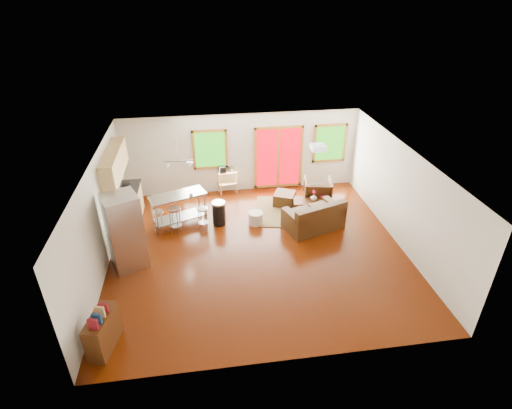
{
  "coord_description": "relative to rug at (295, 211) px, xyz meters",
  "views": [
    {
      "loc": [
        -1.27,
        -8.39,
        6.16
      ],
      "look_at": [
        0.0,
        0.3,
        1.2
      ],
      "focal_mm": 28.0,
      "sensor_mm": 36.0,
      "label": 1
    }
  ],
  "objects": [
    {
      "name": "kitchen_cart",
      "position": [
        -1.95,
        1.55,
        0.64
      ],
      "size": [
        0.69,
        0.51,
        0.95
      ],
      "rotation": [
        0.0,
        0.0,
        0.19
      ],
      "color": "tan",
      "rests_on": "floor"
    },
    {
      "name": "cup",
      "position": [
        -3.07,
        -0.39,
        1.0
      ],
      "size": [
        0.13,
        0.11,
        0.11
      ],
      "primitive_type": "imported",
      "rotation": [
        0.0,
        0.0,
        -0.2
      ],
      "color": "silver",
      "rests_on": "island"
    },
    {
      "name": "floor",
      "position": [
        -1.43,
        -1.79,
        -0.02
      ],
      "size": [
        7.5,
        7.0,
        0.02
      ],
      "primitive_type": "cube",
      "color": "#350F01",
      "rests_on": "ground"
    },
    {
      "name": "front_wall",
      "position": [
        -1.43,
        -5.3,
        1.29
      ],
      "size": [
        7.5,
        0.02,
        2.6
      ],
      "primitive_type": "cube",
      "color": "beige",
      "rests_on": "ground"
    },
    {
      "name": "refrigerator",
      "position": [
        -4.62,
        -1.92,
        0.95
      ],
      "size": [
        1.0,
        0.99,
        1.92
      ],
      "rotation": [
        0.0,
        0.0,
        0.4
      ],
      "color": "#B7BABC",
      "rests_on": "floor"
    },
    {
      "name": "french_doors",
      "position": [
        -0.23,
        1.67,
        1.09
      ],
      "size": [
        1.6,
        0.05,
        2.1
      ],
      "color": "#B0000B",
      "rests_on": "back_wall"
    },
    {
      "name": "pouf",
      "position": [
        -1.3,
        -0.5,
        0.17
      ],
      "size": [
        0.55,
        0.55,
        0.37
      ],
      "primitive_type": "cylinder",
      "rotation": [
        0.0,
        0.0,
        -0.4
      ],
      "color": "beige",
      "rests_on": "floor"
    },
    {
      "name": "armchair",
      "position": [
        0.81,
        0.51,
        0.42
      ],
      "size": [
        0.97,
        0.92,
        0.86
      ],
      "primitive_type": "imported",
      "rotation": [
        0.0,
        0.0,
        2.95
      ],
      "color": "black",
      "rests_on": "floor"
    },
    {
      "name": "left_wall",
      "position": [
        -5.19,
        -1.79,
        1.29
      ],
      "size": [
        0.02,
        7.0,
        2.6
      ],
      "primitive_type": "cube",
      "color": "beige",
      "rests_on": "ground"
    },
    {
      "name": "cabinets",
      "position": [
        -4.92,
        -0.09,
        0.92
      ],
      "size": [
        0.64,
        2.24,
        2.3
      ],
      "color": "tan",
      "rests_on": "floor"
    },
    {
      "name": "window_right",
      "position": [
        1.47,
        1.67,
        1.49
      ],
      "size": [
        1.1,
        0.05,
        1.3
      ],
      "color": "#18550D",
      "rests_on": "back_wall"
    },
    {
      "name": "window_left",
      "position": [
        -2.43,
        1.67,
        1.49
      ],
      "size": [
        1.1,
        0.05,
        1.3
      ],
      "color": "#18550D",
      "rests_on": "back_wall"
    },
    {
      "name": "pendant_light",
      "position": [
        -3.33,
        -0.29,
        1.89
      ],
      "size": [
        0.8,
        0.18,
        0.79
      ],
      "color": "gray",
      "rests_on": "ceiling"
    },
    {
      "name": "back_wall",
      "position": [
        -1.43,
        1.72,
        1.29
      ],
      "size": [
        7.5,
        0.02,
        2.6
      ],
      "primitive_type": "cube",
      "color": "beige",
      "rests_on": "ground"
    },
    {
      "name": "right_wall",
      "position": [
        2.33,
        -1.79,
        1.29
      ],
      "size": [
        0.02,
        7.0,
        2.6
      ],
      "primitive_type": "cube",
      "color": "beige",
      "rests_on": "ground"
    },
    {
      "name": "bar_stool_c",
      "position": [
        -2.8,
        -0.53,
        0.48
      ],
      "size": [
        0.41,
        0.41,
        0.66
      ],
      "rotation": [
        0.0,
        0.0,
        -0.41
      ],
      "color": "#B7BABC",
      "rests_on": "floor"
    },
    {
      "name": "vase",
      "position": [
        0.52,
        -0.07,
        0.5
      ],
      "size": [
        0.23,
        0.23,
        0.32
      ],
      "rotation": [
        0.0,
        0.0,
        0.24
      ],
      "color": "silver",
      "rests_on": "coffee_table"
    },
    {
      "name": "ceiling",
      "position": [
        -1.43,
        -1.79,
        2.6
      ],
      "size": [
        7.5,
        7.0,
        0.02
      ],
      "primitive_type": "cube",
      "color": "silver",
      "rests_on": "ground"
    },
    {
      "name": "rug",
      "position": [
        0.0,
        0.0,
        0.0
      ],
      "size": [
        2.7,
        2.25,
        0.02
      ],
      "primitive_type": "cube",
      "rotation": [
        0.0,
        0.0,
        -0.18
      ],
      "color": "#3E5B34",
      "rests_on": "floor"
    },
    {
      "name": "bookshelf",
      "position": [
        -4.78,
        -4.48,
        0.39
      ],
      "size": [
        0.53,
        0.92,
        1.03
      ],
      "rotation": [
        0.0,
        0.0,
        -0.23
      ],
      "color": "#351A09",
      "rests_on": "floor"
    },
    {
      "name": "ottoman",
      "position": [
        -0.25,
        0.49,
        0.19
      ],
      "size": [
        0.8,
        0.8,
        0.4
      ],
      "primitive_type": "cube",
      "rotation": [
        0.0,
        0.0,
        -0.43
      ],
      "color": "black",
      "rests_on": "floor"
    },
    {
      "name": "coffee_table",
      "position": [
        0.38,
        0.01,
        0.29
      ],
      "size": [
        0.97,
        0.68,
        0.36
      ],
      "rotation": [
        0.0,
        0.0,
        -0.17
      ],
      "color": "#351A09",
      "rests_on": "floor"
    },
    {
      "name": "loveseat",
      "position": [
        0.3,
        -0.96,
        0.33
      ],
      "size": [
        1.81,
        1.38,
        0.85
      ],
      "rotation": [
        0.0,
        0.0,
        0.33
      ],
      "color": "black",
      "rests_on": "floor"
    },
    {
      "name": "trash_can",
      "position": [
        -2.34,
        -0.35,
        0.35
      ],
      "size": [
        0.4,
        0.4,
        0.71
      ],
      "rotation": [
        0.0,
        0.0,
        -0.03
      ],
      "color": "black",
      "rests_on": "floor"
    },
    {
      "name": "island",
      "position": [
        -3.45,
        -0.24,
        0.66
      ],
      "size": [
        1.65,
        1.12,
        0.97
      ],
      "rotation": [
        0.0,
        0.0,
        0.36
      ],
      "color": "#B7BABC",
      "rests_on": "floor"
    },
    {
      "name": "book",
      "position": [
        0.78,
        -0.03,
        0.54
      ],
      "size": [
        0.23,
        0.1,
        0.31
      ],
      "primitive_type": "imported",
      "rotation": [
        0.0,
        0.0,
        0.33
      ],
      "color": "maroon",
      "rests_on": "coffee_table"
    },
    {
      "name": "bar_stool_b",
      "position": [
        -3.56,
        -0.62,
        0.56
      ],
      "size": [
        0.45,
        0.45,
        0.77
      ],
      "rotation": [
        0.0,
        0.0,
        -0.26
      ],
      "color": "#B7BABC",
      "rests_on": "floor"
    },
    {
      "name": "ceiling_flush",
      "position": [
        0.17,
        -1.19,
        2.52
      ],
      "size": [
        0.35,
        0.35,
        0.12
      ],
      "primitive_type": "cube",
      "color": "white",
      "rests_on": "ceiling"
    },
    {
      "name": "bar_stool_a",
      "position": [
        -4.01,
        -0.53,
        0.48
      ],
      "size": [
        0.34,
        0.34,
        0.66
      ],
      "rotation": [
        0.0,
        0.0,
        0.09
      ],
      "color": "#B7BABC",
      "rests_on": "floor"
    }
  ]
}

